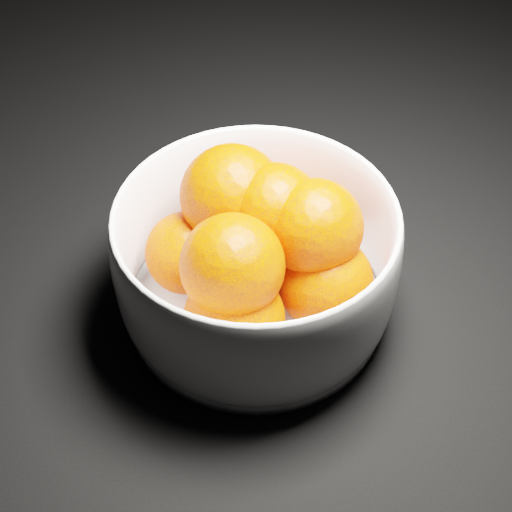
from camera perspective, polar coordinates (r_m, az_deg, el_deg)
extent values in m
cylinder|color=white|center=(0.59, 0.00, -3.62)|extent=(0.21, 0.21, 0.01)
sphere|color=#EE3800|center=(0.60, 1.20, 3.00)|extent=(0.07, 0.07, 0.07)
sphere|color=#EE3800|center=(0.57, -5.53, 0.25)|extent=(0.07, 0.07, 0.07)
sphere|color=#EE3800|center=(0.53, -1.75, -5.08)|extent=(0.08, 0.08, 0.08)
sphere|color=#EE3800|center=(0.55, 5.56, -2.11)|extent=(0.07, 0.07, 0.07)
sphere|color=#EE3800|center=(0.56, -1.90, 4.81)|extent=(0.08, 0.08, 0.08)
sphere|color=#EE3800|center=(0.50, -1.91, -0.77)|extent=(0.08, 0.08, 0.08)
sphere|color=#EE3800|center=(0.53, 4.68, 2.31)|extent=(0.07, 0.07, 0.07)
sphere|color=#EE3800|center=(0.55, 1.45, 3.63)|extent=(0.07, 0.07, 0.07)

